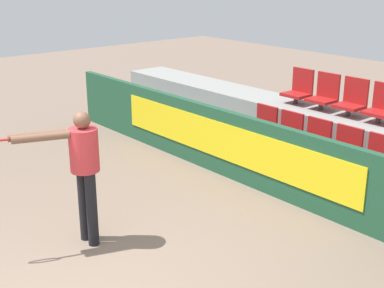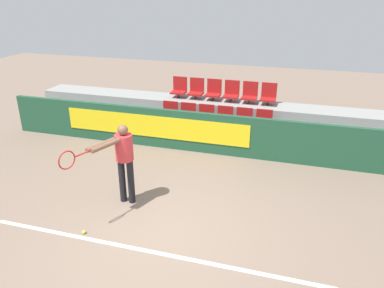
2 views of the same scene
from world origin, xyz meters
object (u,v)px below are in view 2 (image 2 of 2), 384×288
Objects in this scene: stadium_chair_7 at (196,90)px; stadium_chair_0 at (170,113)px; stadium_chair_11 at (268,95)px; stadium_chair_9 at (231,92)px; stadium_chair_10 at (250,94)px; stadium_chair_5 at (263,123)px; stadium_chair_6 at (179,88)px; stadium_chair_8 at (214,91)px; stadium_chair_2 at (206,117)px; stadium_chair_3 at (224,119)px; stadium_chair_1 at (187,115)px; tennis_ball at (84,232)px; tennis_player at (122,156)px; stadium_chair_4 at (244,121)px.

stadium_chair_0 is at bearing -120.85° from stadium_chair_7.
stadium_chair_9 is at bearing 180.00° from stadium_chair_11.
stadium_chair_10 is at bearing 0.00° from stadium_chair_9.
stadium_chair_5 is at bearing 0.00° from stadium_chair_0.
stadium_chair_6 is 1.00× the size of stadium_chair_7.
stadium_chair_7 and stadium_chair_9 have the same top height.
stadium_chair_8 is 1.00× the size of stadium_chair_10.
stadium_chair_2 is at bearing -140.07° from stadium_chair_10.
stadium_chair_9 is (0.51, 0.86, 0.49)m from stadium_chair_2.
stadium_chair_9 is (0.00, 0.86, 0.49)m from stadium_chair_3.
stadium_chair_1 is 1.42m from stadium_chair_9.
stadium_chair_6 is 1.00× the size of stadium_chair_11.
stadium_chair_0 is 8.70× the size of tennis_ball.
stadium_chair_11 is 8.70× the size of tennis_ball.
stadium_chair_9 is at bearing 93.86° from tennis_player.
stadium_chair_3 is 0.35× the size of tennis_player.
stadium_chair_2 is at bearing 180.00° from stadium_chair_3.
tennis_ball is (-2.01, -4.56, -0.70)m from stadium_chair_4.
stadium_chair_3 is 1.00× the size of stadium_chair_5.
stadium_chair_6 is 5.55m from tennis_ball.
stadium_chair_8 is at bearing 180.00° from stadium_chair_10.
stadium_chair_11 is at bearing 39.93° from stadium_chair_3.
stadium_chair_3 is 1.11m from stadium_chair_8.
stadium_chair_8 is (-0.51, 0.86, 0.49)m from stadium_chair_3.
stadium_chair_6 reaches higher than stadium_chair_5.
stadium_chair_7 reaches higher than stadium_chair_1.
stadium_chair_9 reaches higher than stadium_chair_5.
stadium_chair_11 is at bearing 0.00° from stadium_chair_8.
stadium_chair_11 is at bearing 29.16° from stadium_chair_2.
stadium_chair_3 is at bearing 180.00° from stadium_chair_4.
stadium_chair_2 is 1.00× the size of stadium_chair_3.
stadium_chair_10 is 4.65m from tennis_player.
stadium_chair_3 is 1.00× the size of stadium_chair_10.
stadium_chair_7 is 1.02m from stadium_chair_9.
stadium_chair_0 is 1.42m from stadium_chair_8.
stadium_chair_5 is (1.53, 0.00, 0.00)m from stadium_chair_2.
tennis_player is (-0.23, -4.30, -0.21)m from stadium_chair_7.
stadium_chair_11 is (2.04, 0.86, 0.49)m from stadium_chair_1.
tennis_player is (-1.25, -4.30, -0.21)m from stadium_chair_9.
stadium_chair_0 and stadium_chair_5 have the same top height.
stadium_chair_6 is 1.00× the size of stadium_chair_9.
stadium_chair_6 is at bearing 150.84° from stadium_chair_3.
stadium_chair_0 is at bearing -140.07° from stadium_chair_8.
stadium_chair_1 is at bearing -59.15° from stadium_chair_6.
stadium_chair_3 is 1.00× the size of stadium_chair_4.
stadium_chair_10 is at bearing 0.00° from stadium_chair_6.
tennis_ball is at bearing -113.78° from stadium_chair_4.
tennis_player is 24.64× the size of tennis_ball.
stadium_chair_5 is 4.13m from tennis_player.
tennis_player reaches higher than stadium_chair_10.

